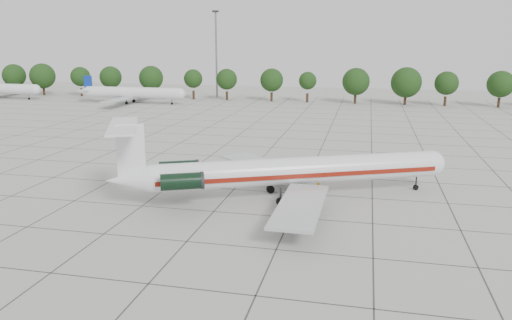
{
  "coord_description": "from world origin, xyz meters",
  "views": [
    {
      "loc": [
        14.83,
        -54.58,
        17.35
      ],
      "look_at": [
        2.49,
        0.89,
        3.5
      ],
      "focal_mm": 35.0,
      "sensor_mm": 36.0,
      "label": 1
    }
  ],
  "objects_px": {
    "main_airliner": "(280,171)",
    "ground_crew": "(318,184)",
    "floodlight_mast": "(216,49)",
    "bg_airliner_b": "(132,93)"
  },
  "relations": [
    {
      "from": "main_airliner",
      "to": "ground_crew",
      "type": "bearing_deg",
      "value": 19.59
    },
    {
      "from": "main_airliner",
      "to": "bg_airliner_b",
      "type": "height_order",
      "value": "main_airliner"
    },
    {
      "from": "main_airliner",
      "to": "bg_airliner_b",
      "type": "distance_m",
      "value": 91.67
    },
    {
      "from": "ground_crew",
      "to": "bg_airliner_b",
      "type": "bearing_deg",
      "value": -90.49
    },
    {
      "from": "main_airliner",
      "to": "ground_crew",
      "type": "distance_m",
      "value": 5.82
    },
    {
      "from": "floodlight_mast",
      "to": "main_airliner",
      "type": "bearing_deg",
      "value": -69.13
    },
    {
      "from": "bg_airliner_b",
      "to": "floodlight_mast",
      "type": "relative_size",
      "value": 1.11
    },
    {
      "from": "main_airliner",
      "to": "bg_airliner_b",
      "type": "bearing_deg",
      "value": 101.73
    },
    {
      "from": "floodlight_mast",
      "to": "bg_airliner_b",
      "type": "bearing_deg",
      "value": -131.64
    },
    {
      "from": "main_airliner",
      "to": "floodlight_mast",
      "type": "distance_m",
      "value": 101.57
    }
  ]
}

